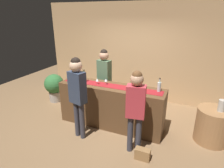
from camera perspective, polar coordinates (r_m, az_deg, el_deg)
name	(u,v)px	position (r m, az deg, el deg)	size (l,w,h in m)	color
ground_plane	(111,124)	(4.78, -0.28, -12.01)	(10.00, 10.00, 0.00)	brown
back_wall	(136,52)	(5.94, 7.15, 9.41)	(6.00, 0.12, 2.90)	tan
bar_counter	(111,106)	(4.53, -0.29, -6.58)	(2.47, 0.60, 1.02)	#543821
counter_runner_cloth	(111,86)	(4.33, -0.30, -0.54)	(2.35, 0.28, 0.01)	maroon
wine_bottle_green	(84,77)	(4.59, -8.31, 1.96)	(0.07, 0.07, 0.30)	#194723
wine_bottle_clear	(159,87)	(4.09, 13.93, -0.77)	(0.07, 0.07, 0.30)	#B2C6C1
wine_glass_near_customer	(70,77)	(4.71, -12.45, 2.08)	(0.07, 0.07, 0.14)	silver
wine_glass_mid_counter	(106,80)	(4.38, -1.83, 1.15)	(0.07, 0.07, 0.14)	silver
wine_glass_far_end	(97,80)	(4.40, -4.45, 1.19)	(0.07, 0.07, 0.14)	silver
bartender	(104,74)	(4.98, -2.33, 2.95)	(0.37, 0.26, 1.73)	#26262B
customer_sipping	(136,105)	(3.48, 7.11, -6.15)	(0.37, 0.25, 1.65)	#33333D
customer_browsing	(77,90)	(3.92, -10.30, -1.67)	(0.38, 0.27, 1.78)	#33333D
round_side_table	(213,125)	(4.57, 27.88, -10.92)	(0.68, 0.68, 0.74)	#996B42
vase_on_side_table	(222,106)	(4.34, 29.96, -5.64)	(0.13, 0.13, 0.24)	#B7B2A8
potted_plant_tall	(54,86)	(6.05, -16.87, -0.54)	(0.58, 0.58, 0.85)	#9E9389
handbag	(142,154)	(3.81, 9.11, -20.00)	(0.28, 0.14, 0.22)	olive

